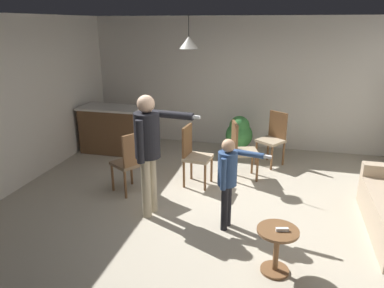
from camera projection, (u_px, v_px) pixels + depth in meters
ground at (207, 215)px, 5.02m from camera, size 7.68×7.68×0.00m
wall_back at (239, 83)px, 7.53m from camera, size 6.40×0.10×2.70m
kitchen_counter at (112, 129)px, 7.37m from camera, size 1.26×0.66×0.95m
side_table_by_couch at (277, 245)px, 3.78m from camera, size 0.44×0.44×0.52m
person_adult at (148, 143)px, 4.73m from camera, size 0.86×0.49×1.70m
person_child at (228, 174)px, 4.49m from camera, size 0.65×0.35×1.22m
dining_chair_by_counter at (273, 136)px, 6.68m from camera, size 0.58×0.58×1.00m
dining_chair_near_wall at (130, 160)px, 5.52m from camera, size 0.58×0.58×1.00m
dining_chair_centre_back at (194, 153)px, 5.83m from camera, size 0.46×0.46×1.00m
dining_chair_spare at (241, 148)px, 6.06m from camera, size 0.53×0.53×1.00m
potted_plant_corner at (239, 134)px, 7.14m from camera, size 0.54×0.54×0.82m
spare_remote_on_table at (282, 230)px, 3.69m from camera, size 0.13×0.07×0.04m
ceiling_light_pendant at (189, 42)px, 5.95m from camera, size 0.32×0.32×0.55m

